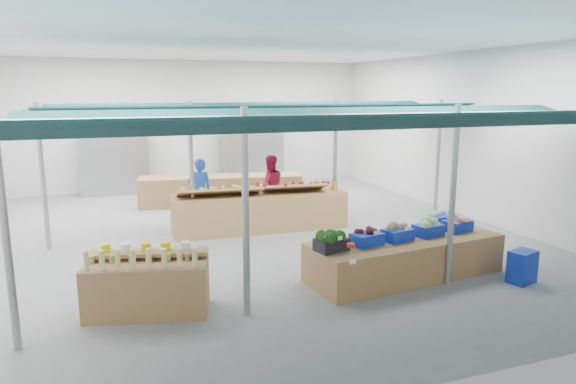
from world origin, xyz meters
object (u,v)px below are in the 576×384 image
at_px(fruit_counter, 260,212).
at_px(vendor_left, 200,191).
at_px(crate_stack, 522,267).
at_px(vendor_right, 270,186).
at_px(veg_counter, 405,258).
at_px(bottle_shelf, 148,284).

distance_m(fruit_counter, vendor_left, 1.67).
relative_size(crate_stack, vendor_right, 0.35).
xyz_separation_m(crate_stack, vendor_right, (-2.58, 5.87, 0.53)).
bearing_deg(fruit_counter, vendor_left, 140.30).
relative_size(crate_stack, vendor_left, 0.35).
xyz_separation_m(veg_counter, vendor_right, (-0.88, 4.93, 0.46)).
xyz_separation_m(fruit_counter, vendor_left, (-1.20, 1.10, 0.37)).
xyz_separation_m(bottle_shelf, vendor_left, (1.68, 4.91, 0.38)).
bearing_deg(veg_counter, vendor_left, 112.41).
distance_m(bottle_shelf, vendor_left, 5.21).
height_order(veg_counter, vendor_right, vendor_right).
distance_m(crate_stack, vendor_right, 6.43).
relative_size(fruit_counter, vendor_right, 2.50).
bearing_deg(vendor_right, fruit_counter, 64.20).
relative_size(veg_counter, crate_stack, 6.30).
bearing_deg(vendor_left, veg_counter, 121.34).
bearing_deg(crate_stack, veg_counter, 151.13).
bearing_deg(veg_counter, fruit_counter, 105.01).
distance_m(crate_stack, vendor_left, 7.34).
relative_size(vendor_left, vendor_right, 1.00).
height_order(vendor_left, vendor_right, same).
xyz_separation_m(bottle_shelf, vendor_right, (3.48, 4.91, 0.38)).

